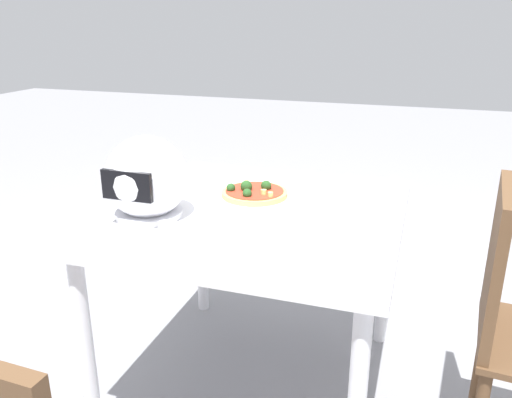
% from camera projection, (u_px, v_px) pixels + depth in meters
% --- Properties ---
extents(ground_plane, '(14.00, 14.00, 0.00)m').
position_uv_depth(ground_plane, '(257.00, 383.00, 2.00)').
color(ground_plane, gray).
extents(dining_table, '(0.96, 1.00, 0.71)m').
position_uv_depth(dining_table, '(257.00, 233.00, 1.79)').
color(dining_table, white).
rests_on(dining_table, ground).
extents(pizza_plate, '(0.29, 0.29, 0.01)m').
position_uv_depth(pizza_plate, '(255.00, 197.00, 1.87)').
color(pizza_plate, white).
rests_on(pizza_plate, dining_table).
extents(pizza, '(0.24, 0.24, 0.06)m').
position_uv_depth(pizza, '(254.00, 192.00, 1.87)').
color(pizza, tan).
rests_on(pizza, pizza_plate).
extents(motorcycle_helmet, '(0.27, 0.27, 0.27)m').
position_uv_depth(motorcycle_helmet, '(147.00, 179.00, 1.67)').
color(motorcycle_helmet, silver).
rests_on(motorcycle_helmet, dining_table).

